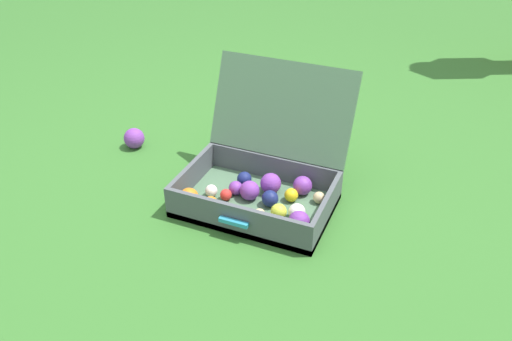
% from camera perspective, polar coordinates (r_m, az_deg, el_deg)
% --- Properties ---
extents(ground_plane, '(16.00, 16.00, 0.00)m').
position_cam_1_polar(ground_plane, '(2.04, -2.10, -4.02)').
color(ground_plane, '#336B28').
extents(open_suitcase, '(0.57, 0.56, 0.48)m').
position_cam_1_polar(open_suitcase, '(2.02, 0.83, -0.70)').
color(open_suitcase, '#4C7051').
rests_on(open_suitcase, ground).
extents(stray_ball_on_grass, '(0.09, 0.09, 0.09)m').
position_cam_1_polar(stray_ball_on_grass, '(2.46, -13.08, 3.43)').
color(stray_ball_on_grass, purple).
rests_on(stray_ball_on_grass, ground).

